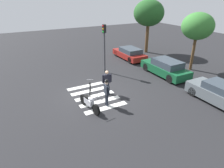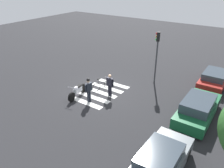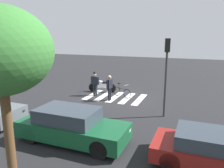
{
  "view_description": "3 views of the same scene",
  "coord_description": "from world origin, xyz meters",
  "px_view_note": "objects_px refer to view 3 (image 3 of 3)",
  "views": [
    {
      "loc": [
        11.29,
        -4.65,
        6.51
      ],
      "look_at": [
        0.88,
        0.9,
        1.08
      ],
      "focal_mm": 31.44,
      "sensor_mm": 36.0,
      "label": 1
    },
    {
      "loc": [
        11.87,
        9.15,
        8.09
      ],
      "look_at": [
        -0.23,
        0.91,
        0.87
      ],
      "focal_mm": 35.71,
      "sensor_mm": 36.0,
      "label": 2
    },
    {
      "loc": [
        -5.38,
        14.3,
        4.37
      ],
      "look_at": [
        -0.11,
        0.93,
        1.16
      ],
      "focal_mm": 35.13,
      "sensor_mm": 36.0,
      "label": 3
    }
  ],
  "objects_px": {
    "traffic_light_pole": "(166,65)",
    "officer_by_motorcycle": "(95,82)",
    "officer_on_foot": "(110,86)",
    "car_green_compact": "(72,126)",
    "leaning_bicycle": "(122,92)",
    "car_maroon_wagon": "(217,151)",
    "police_motorcycle": "(102,86)"
  },
  "relations": [
    {
      "from": "officer_on_foot",
      "to": "traffic_light_pole",
      "type": "relative_size",
      "value": 0.41
    },
    {
      "from": "police_motorcycle",
      "to": "officer_by_motorcycle",
      "type": "bearing_deg",
      "value": 86.24
    },
    {
      "from": "police_motorcycle",
      "to": "leaning_bicycle",
      "type": "height_order",
      "value": "police_motorcycle"
    },
    {
      "from": "car_green_compact",
      "to": "leaning_bicycle",
      "type": "bearing_deg",
      "value": -87.95
    },
    {
      "from": "leaning_bicycle",
      "to": "officer_by_motorcycle",
      "type": "relative_size",
      "value": 0.86
    },
    {
      "from": "officer_on_foot",
      "to": "officer_by_motorcycle",
      "type": "distance_m",
      "value": 1.66
    },
    {
      "from": "police_motorcycle",
      "to": "officer_by_motorcycle",
      "type": "height_order",
      "value": "officer_by_motorcycle"
    },
    {
      "from": "police_motorcycle",
      "to": "officer_on_foot",
      "type": "xyz_separation_m",
      "value": [
        -1.39,
        1.91,
        0.53
      ]
    },
    {
      "from": "leaning_bicycle",
      "to": "officer_by_motorcycle",
      "type": "bearing_deg",
      "value": 9.42
    },
    {
      "from": "car_maroon_wagon",
      "to": "traffic_light_pole",
      "type": "xyz_separation_m",
      "value": [
        2.34,
        -4.17,
        2.23
      ]
    },
    {
      "from": "traffic_light_pole",
      "to": "police_motorcycle",
      "type": "bearing_deg",
      "value": -34.47
    },
    {
      "from": "officer_on_foot",
      "to": "car_green_compact",
      "type": "distance_m",
      "value": 6.12
    },
    {
      "from": "leaning_bicycle",
      "to": "car_green_compact",
      "type": "xyz_separation_m",
      "value": [
        -0.26,
        7.16,
        0.31
      ]
    },
    {
      "from": "officer_on_foot",
      "to": "traffic_light_pole",
      "type": "xyz_separation_m",
      "value": [
        -3.92,
        1.73,
        1.83
      ]
    },
    {
      "from": "officer_by_motorcycle",
      "to": "car_green_compact",
      "type": "bearing_deg",
      "value": 108.09
    },
    {
      "from": "police_motorcycle",
      "to": "car_green_compact",
      "type": "distance_m",
      "value": 8.26
    },
    {
      "from": "officer_by_motorcycle",
      "to": "car_green_compact",
      "type": "distance_m",
      "value": 7.19
    },
    {
      "from": "police_motorcycle",
      "to": "car_green_compact",
      "type": "bearing_deg",
      "value": 105.12
    },
    {
      "from": "officer_on_foot",
      "to": "car_maroon_wagon",
      "type": "relative_size",
      "value": 0.4
    },
    {
      "from": "officer_on_foot",
      "to": "officer_by_motorcycle",
      "type": "relative_size",
      "value": 0.96
    },
    {
      "from": "officer_by_motorcycle",
      "to": "traffic_light_pole",
      "type": "distance_m",
      "value": 6.2
    },
    {
      "from": "traffic_light_pole",
      "to": "officer_by_motorcycle",
      "type": "bearing_deg",
      "value": -24.89
    },
    {
      "from": "police_motorcycle",
      "to": "traffic_light_pole",
      "type": "distance_m",
      "value": 6.87
    },
    {
      "from": "car_maroon_wagon",
      "to": "traffic_light_pole",
      "type": "height_order",
      "value": "traffic_light_pole"
    },
    {
      "from": "leaning_bicycle",
      "to": "traffic_light_pole",
      "type": "bearing_deg",
      "value": 140.38
    },
    {
      "from": "officer_on_foot",
      "to": "officer_by_motorcycle",
      "type": "xyz_separation_m",
      "value": [
        1.47,
        -0.77,
        0.05
      ]
    },
    {
      "from": "officer_by_motorcycle",
      "to": "car_maroon_wagon",
      "type": "relative_size",
      "value": 0.42
    },
    {
      "from": "police_motorcycle",
      "to": "traffic_light_pole",
      "type": "xyz_separation_m",
      "value": [
        -5.32,
        3.65,
        2.36
      ]
    },
    {
      "from": "police_motorcycle",
      "to": "officer_by_motorcycle",
      "type": "distance_m",
      "value": 1.29
    },
    {
      "from": "officer_on_foot",
      "to": "car_maroon_wagon",
      "type": "distance_m",
      "value": 8.62
    },
    {
      "from": "police_motorcycle",
      "to": "car_maroon_wagon",
      "type": "distance_m",
      "value": 10.94
    },
    {
      "from": "leaning_bicycle",
      "to": "officer_by_motorcycle",
      "type": "distance_m",
      "value": 2.11
    }
  ]
}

